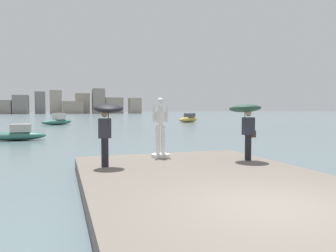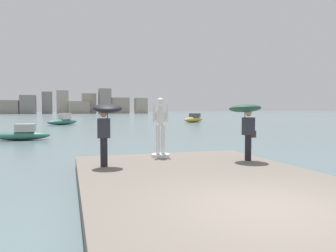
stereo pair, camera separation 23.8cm
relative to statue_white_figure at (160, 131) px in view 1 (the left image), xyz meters
name	(u,v)px [view 1 (the left image)]	position (x,y,z in m)	size (l,w,h in m)	color
ground_plane	(91,125)	(0.23, 33.61, -1.36)	(400.00, 400.00, 0.00)	slate
pier	(218,189)	(0.23, -4.20, -1.16)	(6.45, 10.39, 0.40)	#70665B
statue_white_figure	(160,131)	(0.00, 0.00, 0.00)	(0.68, 0.68, 2.18)	white
onlooker_left	(107,118)	(-2.11, -1.35, 0.54)	(0.95, 0.97, 1.99)	black
onlooker_right	(246,115)	(2.57, -1.63, 0.60)	(1.17, 1.18, 1.96)	black
boat_near	(17,134)	(-6.39, 13.03, -0.95)	(3.89, 1.42, 1.12)	#336B5B
boat_mid	(57,121)	(-4.05, 35.07, -0.82)	(4.66, 4.37, 1.60)	#336B5B
boat_far	(189,119)	(16.13, 37.55, -0.80)	(4.93, 4.20, 1.45)	#B2993D
distant_skyline	(76,104)	(2.57, 143.43, 3.00)	(64.67, 10.17, 11.59)	gray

